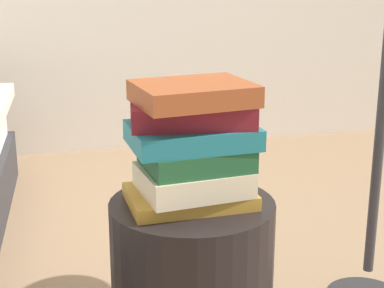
{
  "coord_description": "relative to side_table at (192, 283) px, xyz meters",
  "views": [
    {
      "loc": [
        -0.36,
        -1.37,
        1.01
      ],
      "look_at": [
        0.0,
        0.0,
        0.59
      ],
      "focal_mm": 58.05,
      "sensor_mm": 36.0,
      "label": 1
    }
  ],
  "objects": [
    {
      "name": "book_ochre",
      "position": [
        -0.01,
        -0.0,
        0.24
      ],
      "size": [
        0.3,
        0.21,
        0.03
      ],
      "primitive_type": "cube",
      "rotation": [
        0.0,
        0.0,
        0.03
      ],
      "color": "#B7842D",
      "rests_on": "side_table"
    },
    {
      "name": "book_teal",
      "position": [
        0.0,
        0.0,
        0.39
      ],
      "size": [
        0.3,
        0.22,
        0.05
      ],
      "primitive_type": "cube",
      "rotation": [
        0.0,
        0.0,
        0.05
      ],
      "color": "#1E727F",
      "rests_on": "book_forest"
    },
    {
      "name": "book_forest",
      "position": [
        0.01,
        -0.01,
        0.34
      ],
      "size": [
        0.26,
        0.21,
        0.05
      ],
      "primitive_type": "cube",
      "rotation": [
        0.0,
        0.0,
        0.09
      ],
      "color": "#1E512D",
      "rests_on": "book_cream"
    },
    {
      "name": "book_maroon",
      "position": [
        -0.0,
        -0.0,
        0.44
      ],
      "size": [
        0.31,
        0.2,
        0.05
      ],
      "primitive_type": "cube",
      "rotation": [
        0.0,
        0.0,
        -0.14
      ],
      "color": "maroon",
      "rests_on": "book_teal"
    },
    {
      "name": "side_table",
      "position": [
        0.0,
        0.0,
        0.0
      ],
      "size": [
        0.41,
        0.41,
        0.44
      ],
      "primitive_type": "cylinder",
      "color": "black",
      "rests_on": "ground_plane"
    },
    {
      "name": "book_cream",
      "position": [
        0.0,
        -0.01,
        0.28
      ],
      "size": [
        0.27,
        0.22,
        0.06
      ],
      "primitive_type": "cube",
      "rotation": [
        0.0,
        0.0,
        0.11
      ],
      "color": "beige",
      "rests_on": "book_ochre"
    },
    {
      "name": "book_rust",
      "position": [
        0.0,
        -0.01,
        0.5
      ],
      "size": [
        0.29,
        0.24,
        0.05
      ],
      "primitive_type": "cube",
      "rotation": [
        0.0,
        0.0,
        0.13
      ],
      "color": "#994723",
      "rests_on": "book_maroon"
    }
  ]
}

